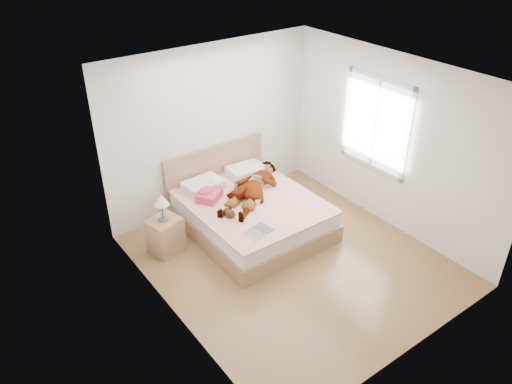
# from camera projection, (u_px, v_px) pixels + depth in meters

# --- Properties ---
(ground) EXTENTS (4.00, 4.00, 0.00)m
(ground) POSITION_uv_depth(u_px,v_px,m) (292.00, 260.00, 6.94)
(ground) COLOR #4B3017
(ground) RESTS_ON ground
(woman) EXTENTS (1.77, 1.47, 0.23)m
(woman) POSITION_uv_depth(u_px,v_px,m) (252.00, 185.00, 7.50)
(woman) COLOR silver
(woman) RESTS_ON bed
(hair) EXTENTS (0.52, 0.62, 0.09)m
(hair) POSITION_uv_depth(u_px,v_px,m) (205.00, 188.00, 7.56)
(hair) COLOR black
(hair) RESTS_ON bed
(phone) EXTENTS (0.09, 0.11, 0.05)m
(phone) POSITION_uv_depth(u_px,v_px,m) (210.00, 180.00, 7.49)
(phone) COLOR silver
(phone) RESTS_ON bed
(room_shell) EXTENTS (4.00, 4.00, 4.00)m
(room_shell) POSITION_uv_depth(u_px,v_px,m) (376.00, 124.00, 7.29)
(room_shell) COLOR white
(room_shell) RESTS_ON ground
(bed) EXTENTS (1.80, 2.08, 1.00)m
(bed) POSITION_uv_depth(u_px,v_px,m) (249.00, 211.00, 7.52)
(bed) COLOR brown
(bed) RESTS_ON ground
(towel) EXTENTS (0.47, 0.45, 0.19)m
(towel) POSITION_uv_depth(u_px,v_px,m) (209.00, 194.00, 7.34)
(towel) COLOR #D4395F
(towel) RESTS_ON bed
(magazine) EXTENTS (0.44, 0.34, 0.02)m
(magazine) POSITION_uv_depth(u_px,v_px,m) (259.00, 231.00, 6.65)
(magazine) COLOR white
(magazine) RESTS_ON bed
(coffee_mug) EXTENTS (0.12, 0.08, 0.09)m
(coffee_mug) POSITION_uv_depth(u_px,v_px,m) (258.00, 202.00, 7.22)
(coffee_mug) COLOR silver
(coffee_mug) RESTS_ON bed
(plush_toy) EXTENTS (0.15, 0.21, 0.11)m
(plush_toy) POSITION_uv_depth(u_px,v_px,m) (230.00, 213.00, 6.94)
(plush_toy) COLOR #301D0D
(plush_toy) RESTS_ON bed
(nightstand) EXTENTS (0.51, 0.48, 0.92)m
(nightstand) POSITION_uv_depth(u_px,v_px,m) (165.00, 233.00, 6.99)
(nightstand) COLOR brown
(nightstand) RESTS_ON ground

